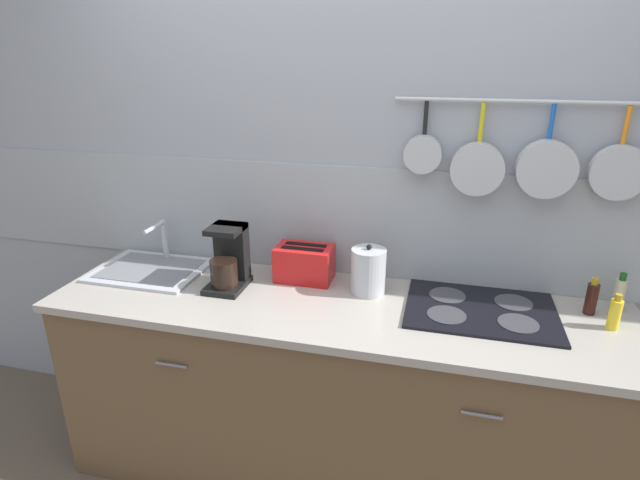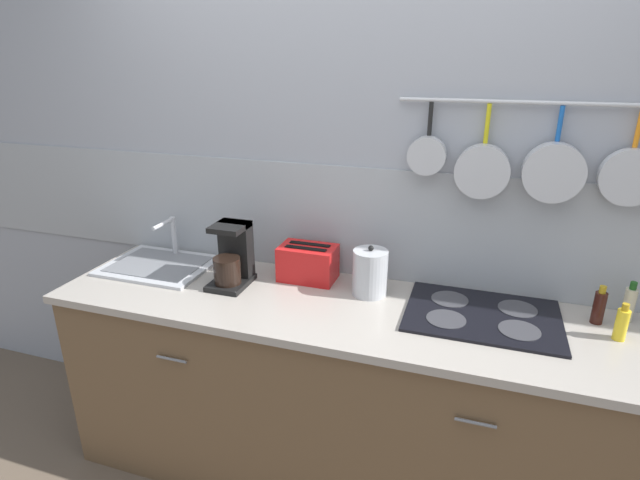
{
  "view_description": "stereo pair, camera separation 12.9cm",
  "coord_description": "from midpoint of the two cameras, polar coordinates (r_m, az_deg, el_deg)",
  "views": [
    {
      "loc": [
        0.41,
        -1.83,
        1.92
      ],
      "look_at": [
        -0.06,
        0.0,
        1.21
      ],
      "focal_mm": 28.0,
      "sensor_mm": 36.0,
      "label": 1
    },
    {
      "loc": [
        0.53,
        -1.8,
        1.92
      ],
      "look_at": [
        -0.06,
        0.0,
        1.21
      ],
      "focal_mm": 28.0,
      "sensor_mm": 36.0,
      "label": 2
    }
  ],
  "objects": [
    {
      "name": "coffee_maker",
      "position": [
        2.29,
        -12.0,
        -2.35
      ],
      "size": [
        0.16,
        0.21,
        0.29
      ],
      "color": "black",
      "rests_on": "countertop"
    },
    {
      "name": "bottle_sesame_oil",
      "position": [
        2.27,
        27.2,
        -5.94
      ],
      "size": [
        0.05,
        0.05,
        0.16
      ],
      "color": "#33140F",
      "rests_on": "countertop"
    },
    {
      "name": "bottle_vinegar",
      "position": [
        2.34,
        29.67,
        -5.43
      ],
      "size": [
        0.05,
        0.05,
        0.17
      ],
      "color": "#BFB799",
      "rests_on": "countertop"
    },
    {
      "name": "sink_basin",
      "position": [
        2.58,
        -20.1,
        -3.03
      ],
      "size": [
        0.51,
        0.4,
        0.21
      ],
      "color": "#B7BABF",
      "rests_on": "countertop"
    },
    {
      "name": "countertop",
      "position": [
        2.13,
        -0.13,
        -7.79
      ],
      "size": [
        2.46,
        0.65,
        0.03
      ],
      "color": "#A59E93",
      "rests_on": "cabinet_base"
    },
    {
      "name": "cooktop",
      "position": [
        2.15,
        16.25,
        -7.69
      ],
      "size": [
        0.6,
        0.44,
        0.01
      ],
      "color": "black",
      "rests_on": "countertop"
    },
    {
      "name": "kettle",
      "position": [
        2.18,
        3.86,
        -3.59
      ],
      "size": [
        0.15,
        0.15,
        0.23
      ],
      "color": "#B7BABF",
      "rests_on": "countertop"
    },
    {
      "name": "ground_plane",
      "position": [
        2.68,
        -0.11,
        -25.13
      ],
      "size": [
        12.0,
        12.0,
        0.0
      ],
      "primitive_type": "plane",
      "color": "brown"
    },
    {
      "name": "bottle_cooking_wine",
      "position": [
        2.19,
        29.19,
        -7.39
      ],
      "size": [
        0.04,
        0.04,
        0.15
      ],
      "color": "yellow",
      "rests_on": "countertop"
    },
    {
      "name": "toaster",
      "position": [
        2.31,
        -3.39,
        -2.68
      ],
      "size": [
        0.28,
        0.16,
        0.17
      ],
      "color": "red",
      "rests_on": "countertop"
    },
    {
      "name": "cabinet_base",
      "position": [
        2.38,
        -0.12,
        -17.63
      ],
      "size": [
        2.42,
        0.63,
        0.89
      ],
      "color": "brown",
      "rests_on": "ground_plane"
    },
    {
      "name": "wall_back",
      "position": [
        2.32,
        2.25,
        4.53
      ],
      "size": [
        7.2,
        0.15,
        2.6
      ],
      "color": "#999EA8",
      "rests_on": "ground_plane"
    }
  ]
}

